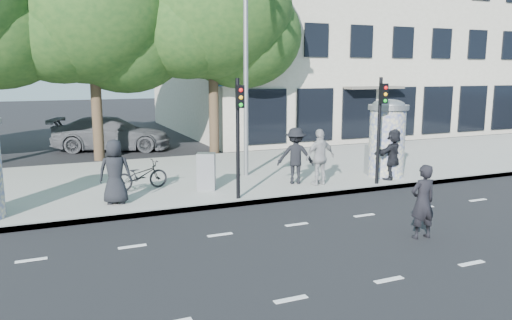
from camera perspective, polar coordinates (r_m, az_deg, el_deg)
name	(u,v)px	position (r m, az deg, el deg)	size (l,w,h in m)	color
ground	(326,242)	(11.31, 8.01, -9.29)	(120.00, 120.00, 0.00)	black
sidewalk	(217,175)	(17.89, -4.47, -1.71)	(40.00, 8.00, 0.15)	gray
curb	(262,201)	(14.30, 0.64, -4.71)	(40.00, 0.10, 0.16)	slate
lane_dash_near	(389,280)	(9.63, 14.95, -13.09)	(32.00, 0.12, 0.01)	silver
lane_dash_far	(297,224)	(12.46, 4.66, -7.36)	(32.00, 0.12, 0.01)	silver
ad_column_right	(387,136)	(17.64, 14.76, 2.64)	(1.36, 1.36, 2.65)	beige
traffic_pole_near	(238,126)	(13.90, -2.01, 3.90)	(0.22, 0.31, 3.40)	black
traffic_pole_far	(380,120)	(16.25, 14.03, 4.51)	(0.22, 0.31, 3.40)	black
street_lamp	(246,39)	(17.00, -1.10, 13.70)	(0.25, 0.93, 8.00)	slate
tree_near_left	(91,12)	(22.02, -18.30, 15.72)	(6.80, 6.80, 8.97)	#38281C
tree_center	(212,11)	(22.68, -5.01, 16.63)	(7.00, 7.00, 9.30)	#38281C
building	(328,36)	(34.06, 8.24, 13.86)	(20.30, 15.85, 12.00)	#ACA490
ped_a	(115,172)	(14.09, -15.82, -1.30)	(0.87, 0.57, 1.78)	black
ped_d	(296,156)	(16.05, 4.54, 0.49)	(1.17, 0.67, 1.81)	black
ped_e	(320,157)	(15.94, 7.33, 0.33)	(1.05, 0.60, 1.79)	#98999B
ped_f	(392,154)	(17.26, 15.31, 0.70)	(1.60, 0.58, 1.73)	black
man_road	(423,202)	(11.84, 18.52, -4.54)	(0.62, 0.41, 1.70)	black
bicycle	(141,175)	(15.65, -13.02, -1.72)	(1.69, 0.59, 0.89)	black
cabinet_left	(206,172)	(15.27, -5.71, -1.32)	(0.54, 0.40, 1.14)	slate
cabinet_right	(373,159)	(18.01, 13.22, 0.06)	(0.50, 0.36, 1.04)	gray
car_right	(112,134)	(24.73, -16.19, 2.91)	(5.47, 2.22, 1.59)	#4D4F54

